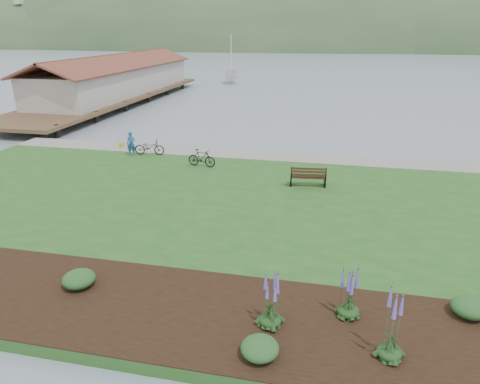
{
  "coord_description": "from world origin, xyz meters",
  "views": [
    {
      "loc": [
        4.74,
        -19.66,
        8.15
      ],
      "look_at": [
        1.0,
        -2.21,
        1.3
      ],
      "focal_mm": 32.0,
      "sensor_mm": 36.0,
      "label": 1
    }
  ],
  "objects_px": {
    "bicycle_a": "(149,147)",
    "sailboat": "(231,83)",
    "person": "(131,142)",
    "park_bench": "(308,176)"
  },
  "relations": [
    {
      "from": "park_bench",
      "to": "bicycle_a",
      "type": "xyz_separation_m",
      "value": [
        -10.5,
        3.89,
        -0.05
      ]
    },
    {
      "from": "bicycle_a",
      "to": "sailboat",
      "type": "relative_size",
      "value": 0.08
    },
    {
      "from": "sailboat",
      "to": "park_bench",
      "type": "bearing_deg",
      "value": -83.44
    },
    {
      "from": "person",
      "to": "bicycle_a",
      "type": "relative_size",
      "value": 0.94
    },
    {
      "from": "park_bench",
      "to": "bicycle_a",
      "type": "height_order",
      "value": "park_bench"
    },
    {
      "from": "bicycle_a",
      "to": "sailboat",
      "type": "xyz_separation_m",
      "value": [
        -4.49,
        42.58,
        -0.91
      ]
    },
    {
      "from": "park_bench",
      "to": "sailboat",
      "type": "distance_m",
      "value": 48.83
    },
    {
      "from": "park_bench",
      "to": "sailboat",
      "type": "relative_size",
      "value": 0.08
    },
    {
      "from": "person",
      "to": "sailboat",
      "type": "bearing_deg",
      "value": 79.91
    },
    {
      "from": "person",
      "to": "sailboat",
      "type": "height_order",
      "value": "sailboat"
    }
  ]
}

